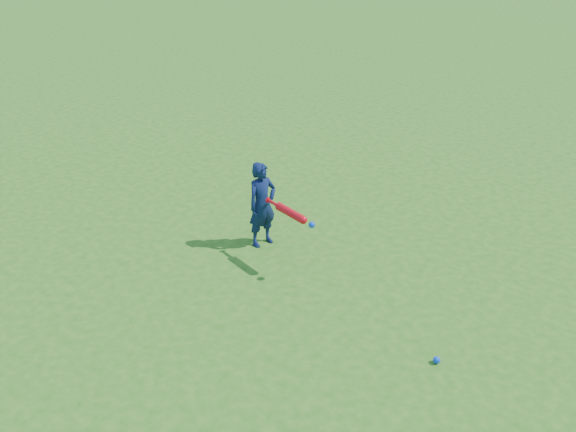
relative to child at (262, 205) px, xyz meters
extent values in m
plane|color=#2A6618|center=(-0.31, 0.36, -0.54)|extent=(80.00, 80.00, 0.00)
imported|color=#0E1A43|center=(0.00, 0.00, 0.00)|extent=(0.36, 0.45, 1.08)
sphere|color=blue|center=(2.69, -0.88, -0.50)|extent=(0.07, 0.07, 0.07)
cylinder|color=red|center=(0.17, -0.10, 0.15)|extent=(0.03, 0.07, 0.06)
cylinder|color=red|center=(0.27, -0.13, 0.15)|extent=(0.21, 0.10, 0.04)
cylinder|color=red|center=(0.57, -0.22, 0.15)|extent=(0.45, 0.22, 0.09)
sphere|color=red|center=(0.78, -0.29, 0.15)|extent=(0.09, 0.09, 0.09)
sphere|color=blue|center=(0.92, -0.33, 0.15)|extent=(0.07, 0.07, 0.07)
camera|label=1|loc=(4.21, -5.54, 3.46)|focal=40.00mm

